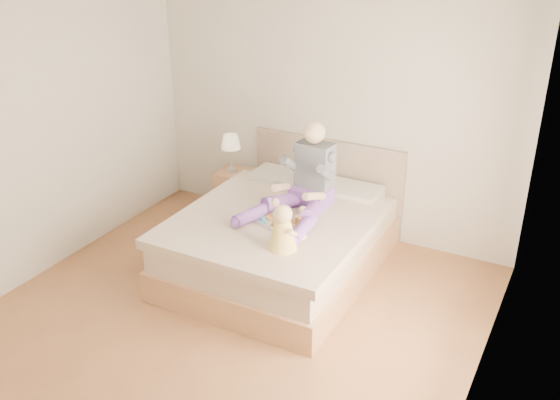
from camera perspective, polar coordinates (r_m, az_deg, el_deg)
The scene contains 7 objects.
room at distance 4.60m, azimuth -4.95°, elevation 3.82°, with size 4.02×4.22×2.71m.
bed at distance 5.98m, azimuth 0.36°, elevation -3.42°, with size 1.70×2.18×1.00m.
nightstand at distance 7.09m, azimuth -3.97°, elevation 0.70°, with size 0.45×0.41×0.51m.
lamp at distance 6.88m, azimuth -4.52°, elevation 5.13°, with size 0.21×0.21×0.43m.
adult at distance 5.77m, azimuth 2.27°, elevation 1.40°, with size 0.71×1.04×0.84m.
tray at distance 5.58m, azimuth 0.16°, elevation -1.91°, with size 0.51×0.45×0.12m.
baby at distance 5.12m, azimuth 0.33°, elevation -2.84°, with size 0.27×0.36×0.40m.
Camera 1 is at (2.44, -3.58, 3.16)m, focal length 40.00 mm.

